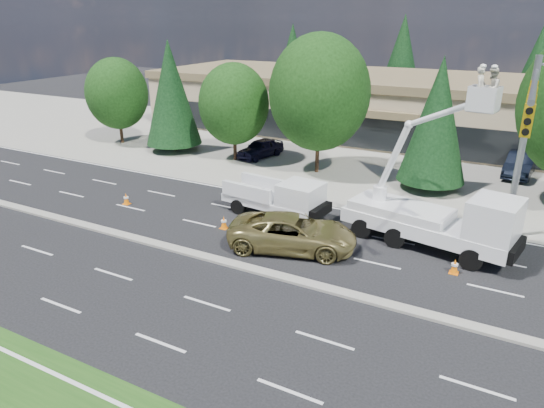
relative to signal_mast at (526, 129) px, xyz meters
The scene contains 22 objects.
ground 13.67m from the signal_mast, 144.92° to the right, with size 140.00×140.00×0.00m, color black.
concrete_apron 17.47m from the signal_mast, 127.74° to the left, with size 140.00×22.00×0.01m, color gray.
road_median 13.64m from the signal_mast, 144.92° to the right, with size 120.00×0.55×0.12m, color gray.
strip_mall 25.23m from the signal_mast, 113.62° to the left, with size 50.40×15.40×5.50m.
tree_front_a 33.05m from the signal_mast, 166.05° to the left, with size 5.36×5.36×7.44m.
tree_front_b 27.25m from the signal_mast, 163.00° to the left, with size 4.58×4.58×9.02m.
tree_front_c 21.62m from the signal_mast, 158.34° to the left, with size 5.40×5.40×7.50m.
tree_front_d 15.27m from the signal_mast, 148.59° to the left, with size 7.01×7.01×9.73m.
tree_front_e 9.53m from the signal_mast, 122.30° to the left, with size 4.30×4.30×8.48m.
tree_back_a 44.81m from the signal_mast, 128.72° to the left, with size 5.02×5.02×9.90m.
tree_back_b 37.67m from the signal_mast, 111.87° to the left, with size 5.58×5.58×10.99m.
tree_back_c 34.96m from the signal_mast, 90.05° to the left, with size 5.11×5.11×10.07m.
signal_mast is the anchor object (origin of this frame).
utility_pickup 12.72m from the signal_mast, behind, with size 5.98×2.75×2.22m.
bucket_truck 5.21m from the signal_mast, 161.72° to the right, with size 8.44×3.92×8.78m.
traffic_cone_a 21.71m from the signal_mast, behind, with size 0.40×0.40×0.70m.
traffic_cone_b 15.09m from the signal_mast, 164.38° to the right, with size 0.40×0.40×0.70m.
traffic_cone_c 12.08m from the signal_mast, 161.95° to the right, with size 0.40×0.40×0.70m.
traffic_cone_d 6.74m from the signal_mast, 119.80° to the right, with size 0.40×0.40×0.70m.
minivan 11.35m from the signal_mast, 155.11° to the right, with size 2.84×6.16×1.71m, color olive.
parked_car_west 21.56m from the signal_mast, 152.91° to the left, with size 1.75×4.34×1.48m, color black.
parked_car_east 14.91m from the signal_mast, 89.67° to the left, with size 1.74×4.98×1.64m, color black.
Camera 1 is at (9.97, -16.52, 10.59)m, focal length 32.00 mm.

